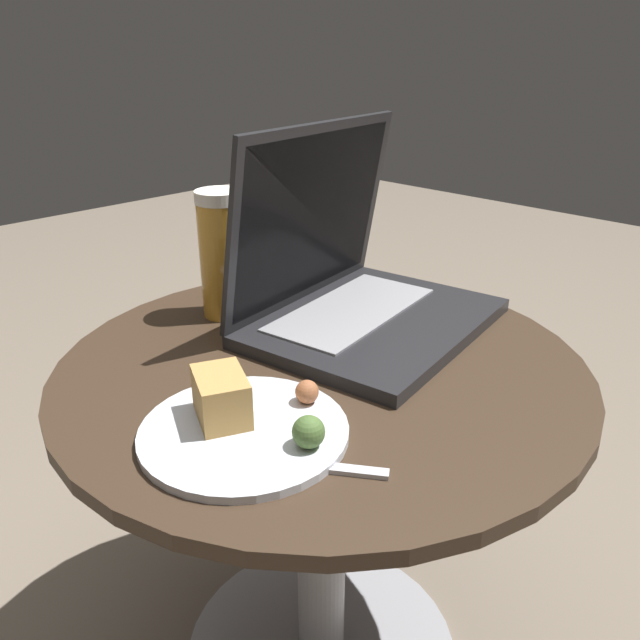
# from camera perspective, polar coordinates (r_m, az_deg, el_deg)

# --- Properties ---
(table) EXTENTS (0.66, 0.66, 0.52)m
(table) POSITION_cam_1_polar(r_m,az_deg,el_deg) (0.87, 0.14, -13.09)
(table) COLOR #9E9EA3
(table) RESTS_ON ground_plane
(laptop) EXTENTS (0.38, 0.31, 0.27)m
(laptop) POSITION_cam_1_polar(r_m,az_deg,el_deg) (0.87, 3.06, 3.12)
(laptop) COLOR #232326
(laptop) RESTS_ON table
(beer_glass) EXTENTS (0.07, 0.07, 0.18)m
(beer_glass) POSITION_cam_1_polar(r_m,az_deg,el_deg) (0.89, -8.85, 5.96)
(beer_glass) COLOR gold
(beer_glass) RESTS_ON table
(snack_plate) EXTENTS (0.21, 0.21, 0.06)m
(snack_plate) POSITION_cam_1_polar(r_m,az_deg,el_deg) (0.64, -7.06, -9.12)
(snack_plate) COLOR silver
(snack_plate) RESTS_ON table
(fork) EXTENTS (0.11, 0.16, 0.00)m
(fork) POSITION_cam_1_polar(r_m,az_deg,el_deg) (0.60, -3.76, -12.87)
(fork) COLOR silver
(fork) RESTS_ON table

